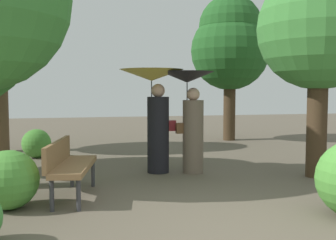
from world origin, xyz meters
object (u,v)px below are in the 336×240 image
object	(u,v)px
tree_near_right	(230,44)
park_bench	(69,163)
person_right	(190,107)
person_left	(155,102)
tree_mid_right	(320,16)

from	to	relation	value
tree_near_right	park_bench	bearing A→B (deg)	-130.31
person_right	tree_near_right	world-z (taller)	tree_near_right
person_left	park_bench	xyz separation A→B (m)	(-1.59, -1.46, -0.84)
person_right	tree_near_right	bearing A→B (deg)	-25.62
park_bench	person_right	bearing A→B (deg)	-49.05
person_left	tree_mid_right	distance (m)	3.32
person_left	tree_near_right	xyz separation A→B (m)	(3.35, 4.37, 1.68)
person_right	park_bench	size ratio (longest dim) A/B	1.22
tree_mid_right	person_right	bearing A→B (deg)	157.06
person_left	person_right	world-z (taller)	person_left
person_left	person_right	xyz separation A→B (m)	(0.64, -0.18, -0.10)
person_right	tree_mid_right	world-z (taller)	tree_mid_right
tree_near_right	tree_mid_right	xyz separation A→B (m)	(-0.60, -5.44, -0.16)
tree_near_right	tree_mid_right	distance (m)	5.48
person_right	tree_mid_right	distance (m)	2.81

